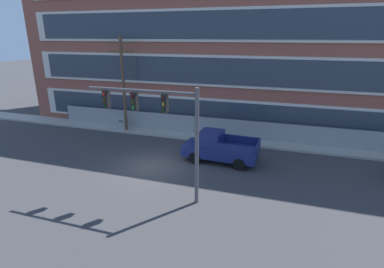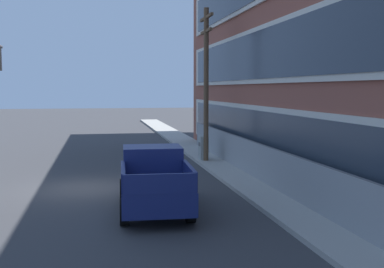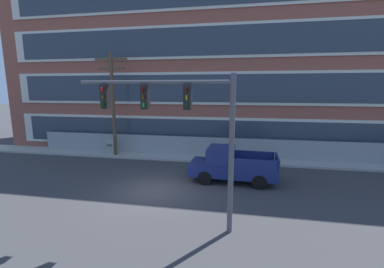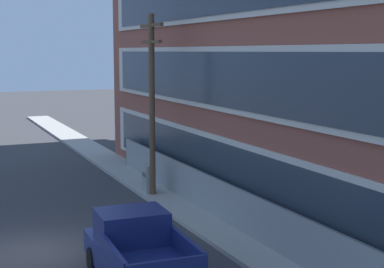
# 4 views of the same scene
# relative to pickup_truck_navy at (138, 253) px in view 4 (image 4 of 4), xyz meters

# --- Properties ---
(ground_plane) EXTENTS (160.00, 160.00, 0.00)m
(ground_plane) POSITION_rel_pickup_truck_navy_xyz_m (-4.01, -2.32, -0.96)
(ground_plane) COLOR #38383A
(sidewalk_building_side) EXTENTS (80.00, 2.02, 0.16)m
(sidewalk_building_side) POSITION_rel_pickup_truck_navy_xyz_m (-4.01, 4.38, -0.88)
(sidewalk_building_side) COLOR #9E9B93
(sidewalk_building_side) RESTS_ON ground
(chain_link_fence) EXTENTS (27.64, 0.06, 1.70)m
(chain_link_fence) POSITION_rel_pickup_truck_navy_xyz_m (-2.52, 4.83, -0.09)
(chain_link_fence) COLOR gray
(chain_link_fence) RESTS_ON ground
(pickup_truck_navy) EXTENTS (5.18, 2.37, 2.03)m
(pickup_truck_navy) POSITION_rel_pickup_truck_navy_xyz_m (0.00, 0.00, 0.00)
(pickup_truck_navy) COLOR navy
(pickup_truck_navy) RESTS_ON ground
(utility_pole_near_corner) EXTENTS (2.61, 0.26, 8.13)m
(utility_pole_near_corner) POSITION_rel_pickup_truck_navy_xyz_m (-9.32, 3.85, 3.59)
(utility_pole_near_corner) COLOR brown
(utility_pole_near_corner) RESTS_ON ground
(electrical_cabinet) EXTENTS (0.63, 0.45, 1.43)m
(electrical_cabinet) POSITION_rel_pickup_truck_navy_xyz_m (-9.69, 3.79, -0.24)
(electrical_cabinet) COLOR #939993
(electrical_cabinet) RESTS_ON ground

